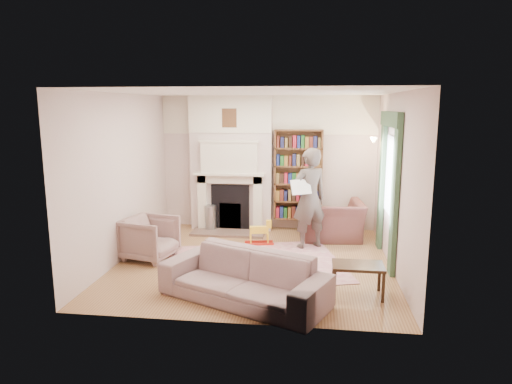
# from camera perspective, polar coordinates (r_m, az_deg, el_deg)

# --- Properties ---
(floor) EXTENTS (4.50, 4.50, 0.00)m
(floor) POSITION_cam_1_polar(r_m,az_deg,el_deg) (7.81, -0.23, -8.67)
(floor) COLOR brown
(floor) RESTS_ON ground
(ceiling) EXTENTS (4.50, 4.50, 0.00)m
(ceiling) POSITION_cam_1_polar(r_m,az_deg,el_deg) (7.37, -0.25, 12.35)
(ceiling) COLOR white
(ceiling) RESTS_ON wall_back
(wall_back) EXTENTS (4.50, 0.00, 4.50)m
(wall_back) POSITION_cam_1_polar(r_m,az_deg,el_deg) (9.67, 1.49, 3.64)
(wall_back) COLOR beige
(wall_back) RESTS_ON floor
(wall_front) EXTENTS (4.50, 0.00, 4.50)m
(wall_front) POSITION_cam_1_polar(r_m,az_deg,el_deg) (5.28, -3.42, -2.33)
(wall_front) COLOR beige
(wall_front) RESTS_ON floor
(wall_left) EXTENTS (0.00, 4.50, 4.50)m
(wall_left) POSITION_cam_1_polar(r_m,az_deg,el_deg) (8.06, -16.31, 1.79)
(wall_left) COLOR beige
(wall_left) RESTS_ON floor
(wall_right) EXTENTS (0.00, 4.50, 4.50)m
(wall_right) POSITION_cam_1_polar(r_m,az_deg,el_deg) (7.51, 17.05, 1.12)
(wall_right) COLOR beige
(wall_right) RESTS_ON floor
(fireplace) EXTENTS (1.70, 0.58, 2.80)m
(fireplace) POSITION_cam_1_polar(r_m,az_deg,el_deg) (9.58, -3.10, 3.48)
(fireplace) COLOR beige
(fireplace) RESTS_ON floor
(bookcase) EXTENTS (1.00, 0.24, 1.85)m
(bookcase) POSITION_cam_1_polar(r_m,az_deg,el_deg) (9.53, 5.30, 2.13)
(bookcase) COLOR brown
(bookcase) RESTS_ON floor
(window) EXTENTS (0.02, 0.90, 1.30)m
(window) POSITION_cam_1_polar(r_m,az_deg,el_deg) (7.89, 16.48, 1.96)
(window) COLOR silver
(window) RESTS_ON wall_right
(curtain_left) EXTENTS (0.07, 0.32, 2.40)m
(curtain_left) POSITION_cam_1_polar(r_m,az_deg,el_deg) (7.24, 16.96, -0.82)
(curtain_left) COLOR #324E32
(curtain_left) RESTS_ON floor
(curtain_right) EXTENTS (0.07, 0.32, 2.40)m
(curtain_right) POSITION_cam_1_polar(r_m,az_deg,el_deg) (8.61, 15.43, 1.03)
(curtain_right) COLOR #324E32
(curtain_right) RESTS_ON floor
(pelmet) EXTENTS (0.09, 1.70, 0.24)m
(pelmet) POSITION_cam_1_polar(r_m,az_deg,el_deg) (7.80, 16.51, 8.74)
(pelmet) COLOR #324E32
(pelmet) RESTS_ON wall_right
(wall_sconce) EXTENTS (0.20, 0.24, 0.24)m
(wall_sconce) POSITION_cam_1_polar(r_m,az_deg,el_deg) (8.89, 14.21, 5.94)
(wall_sconce) COLOR gold
(wall_sconce) RESTS_ON wall_right
(rug) EXTENTS (3.34, 2.88, 0.01)m
(rug) POSITION_cam_1_polar(r_m,az_deg,el_deg) (7.69, -0.22, -8.92)
(rug) COLOR beige
(rug) RESTS_ON floor
(armchair_reading) EXTENTS (1.26, 1.13, 0.76)m
(armchair_reading) POSITION_cam_1_polar(r_m,az_deg,el_deg) (9.09, 9.50, -3.51)
(armchair_reading) COLOR #532E2C
(armchair_reading) RESTS_ON floor
(armchair_left) EXTENTS (0.96, 0.95, 0.73)m
(armchair_left) POSITION_cam_1_polar(r_m,az_deg,el_deg) (8.04, -13.14, -5.63)
(armchair_left) COLOR gray
(armchair_left) RESTS_ON floor
(sofa) EXTENTS (2.44, 1.75, 0.67)m
(sofa) POSITION_cam_1_polar(r_m,az_deg,el_deg) (6.20, -1.55, -10.64)
(sofa) COLOR gray
(sofa) RESTS_ON floor
(man_reading) EXTENTS (0.81, 0.72, 1.85)m
(man_reading) POSITION_cam_1_polar(r_m,az_deg,el_deg) (8.37, 6.68, -0.82)
(man_reading) COLOR #4F453F
(man_reading) RESTS_ON floor
(newspaper) EXTENTS (0.39, 0.29, 0.26)m
(newspaper) POSITION_cam_1_polar(r_m,az_deg,el_deg) (8.13, 5.65, 0.63)
(newspaper) COLOR white
(newspaper) RESTS_ON man_reading
(coffee_table) EXTENTS (0.70, 0.45, 0.45)m
(coffee_table) POSITION_cam_1_polar(r_m,az_deg,el_deg) (6.56, 12.56, -10.68)
(coffee_table) COLOR #302211
(coffee_table) RESTS_ON floor
(paraffin_heater) EXTENTS (0.29, 0.29, 0.55)m
(paraffin_heater) POSITION_cam_1_polar(r_m,az_deg,el_deg) (9.62, -5.69, -3.27)
(paraffin_heater) COLOR #929498
(paraffin_heater) RESTS_ON floor
(rocking_horse) EXTENTS (0.57, 0.32, 0.47)m
(rocking_horse) POSITION_cam_1_polar(r_m,az_deg,el_deg) (8.64, 0.39, -5.08)
(rocking_horse) COLOR yellow
(rocking_horse) RESTS_ON rug
(board_game) EXTENTS (0.43, 0.43, 0.03)m
(board_game) POSITION_cam_1_polar(r_m,az_deg,el_deg) (7.65, -1.75, -8.86)
(board_game) COLOR #DBE250
(board_game) RESTS_ON rug
(game_box_lid) EXTENTS (0.32, 0.27, 0.04)m
(game_box_lid) POSITION_cam_1_polar(r_m,az_deg,el_deg) (7.55, -4.03, -9.08)
(game_box_lid) COLOR red
(game_box_lid) RESTS_ON rug
(comic_annuals) EXTENTS (0.47, 0.43, 0.02)m
(comic_annuals) POSITION_cam_1_polar(r_m,az_deg,el_deg) (7.41, 1.33, -9.57)
(comic_annuals) COLOR red
(comic_annuals) RESTS_ON rug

